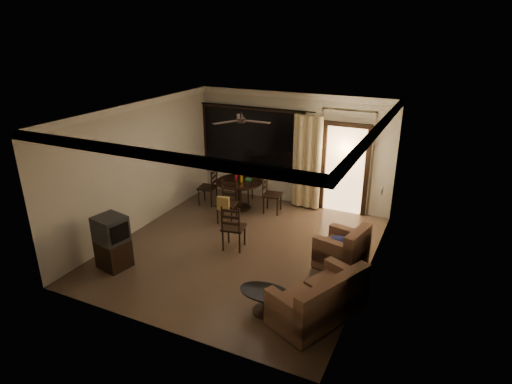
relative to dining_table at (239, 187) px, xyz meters
The scene contains 12 objects.
ground 2.16m from the dining_table, 61.08° to the right, with size 5.50×5.50×0.00m, color #7F6651.
room_shell 2.04m from the dining_table, ahead, with size 5.50×6.70×5.50m.
dining_table is the anchor object (origin of this frame).
dining_chair_west 0.88m from the dining_table, behind, with size 0.47×0.47×0.95m.
dining_chair_east 0.88m from the dining_table, ahead, with size 0.47×0.47×0.95m.
dining_chair_south 0.90m from the dining_table, 82.23° to the right, with size 0.47×0.52×0.95m.
dining_chair_north 0.55m from the dining_table, 103.37° to the left, with size 0.47×0.47×0.95m.
tv_cabinet 3.59m from the dining_table, 103.82° to the right, with size 0.62×0.58×1.03m.
sofa 4.56m from the dining_table, 46.88° to the right, with size 1.36×1.70×0.81m.
armchair 3.47m from the dining_table, 28.38° to the right, with size 0.96×0.96×0.81m.
coffee_table 4.21m from the dining_table, 57.09° to the right, with size 0.86×0.51×0.38m.
side_chair 2.09m from the dining_table, 65.93° to the right, with size 0.50×0.50×0.98m.
Camera 1 is at (3.55, -6.89, 4.28)m, focal length 30.00 mm.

